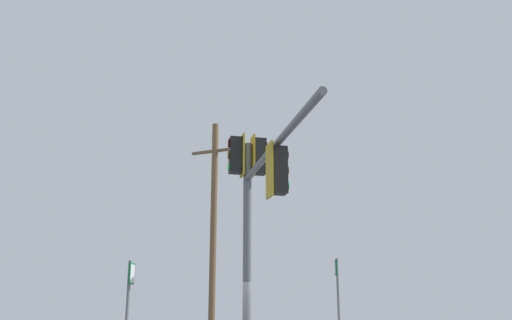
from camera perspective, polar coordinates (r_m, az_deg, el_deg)
signal_mast_assembly at (r=11.94m, az=-0.07°, el=-3.93°), size 2.08×5.70×6.05m
utility_pole_wooden at (r=24.00m, az=-4.57°, el=-7.39°), size 2.29×0.93×10.14m
route_sign_primary at (r=14.64m, az=8.76°, el=-15.15°), size 0.10×0.40×3.19m
route_sign_secondary at (r=10.94m, az=-13.56°, el=-16.18°), size 0.10×0.34×2.84m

